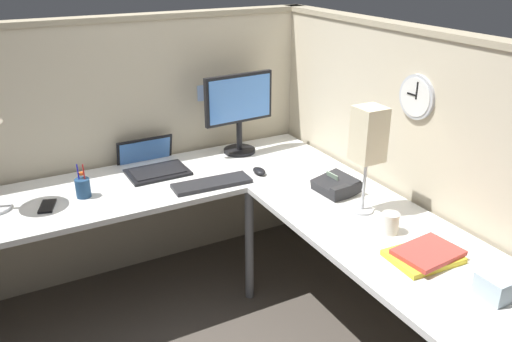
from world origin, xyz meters
TOP-DOWN VIEW (x-y plane):
  - ground_plane at (0.00, 0.00)m, footprint 6.80×6.80m
  - cubicle_wall_back at (-0.36, 0.87)m, footprint 2.57×0.12m
  - cubicle_wall_right at (0.87, -0.27)m, footprint 0.12×2.37m
  - desk at (-0.15, -0.05)m, footprint 2.35×2.15m
  - monitor at (0.34, 0.64)m, footprint 0.46×0.20m
  - laptop at (-0.23, 0.65)m, footprint 0.35×0.39m
  - keyboard at (-0.02, 0.26)m, footprint 0.44×0.16m
  - computer_mouse at (0.29, 0.28)m, footprint 0.06×0.10m
  - pen_cup at (-0.66, 0.44)m, footprint 0.08×0.08m
  - cell_phone at (-0.85, 0.41)m, footprint 0.11×0.16m
  - office_phone at (0.53, -0.14)m, footprint 0.20×0.22m
  - book_stack at (0.47, -0.83)m, footprint 0.30×0.23m
  - desk_lamp_paper at (0.51, -0.37)m, footprint 0.13×0.13m
  - coffee_mug at (0.49, -0.59)m, footprint 0.08×0.08m
  - tissue_box at (0.51, -1.14)m, footprint 0.12×0.12m
  - wall_clock at (0.82, -0.34)m, footprint 0.04×0.22m
  - pinned_note_leftmost at (0.18, 0.82)m, footprint 0.08×0.00m

SIDE VIEW (x-z plane):
  - ground_plane at x=0.00m, z-range 0.00..0.00m
  - desk at x=-0.15m, z-range 0.27..1.00m
  - cell_phone at x=-0.85m, z-range 0.73..0.74m
  - keyboard at x=-0.02m, z-range 0.73..0.75m
  - computer_mouse at x=0.29m, z-range 0.73..0.76m
  - book_stack at x=0.47m, z-range 0.73..0.77m
  - laptop at x=-0.23m, z-range 0.65..0.86m
  - office_phone at x=0.53m, z-range 0.71..0.82m
  - tissue_box at x=0.51m, z-range 0.73..0.82m
  - coffee_mug at x=0.49m, z-range 0.73..0.83m
  - pen_cup at x=-0.66m, z-range 0.69..0.87m
  - cubicle_wall_back at x=-0.36m, z-range 0.00..1.58m
  - cubicle_wall_right at x=0.87m, z-range 0.00..1.58m
  - monitor at x=0.34m, z-range 0.77..1.27m
  - pinned_note_leftmost at x=0.18m, z-range 1.04..1.14m
  - desk_lamp_paper at x=0.51m, z-range 0.85..1.38m
  - wall_clock at x=0.82m, z-range 1.15..1.37m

